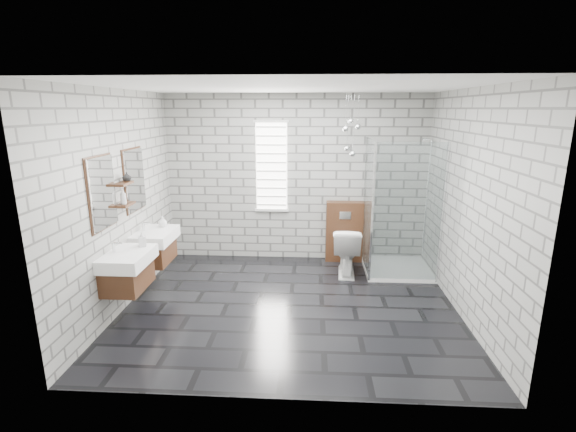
# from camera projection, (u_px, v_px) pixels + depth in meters

# --- Properties ---
(floor) EXTENTS (4.20, 3.60, 0.02)m
(floor) POSITION_uv_depth(u_px,v_px,m) (290.00, 306.00, 5.39)
(floor) COLOR black
(floor) RESTS_ON ground
(ceiling) EXTENTS (4.20, 3.60, 0.02)m
(ceiling) POSITION_uv_depth(u_px,v_px,m) (290.00, 86.00, 4.71)
(ceiling) COLOR white
(ceiling) RESTS_ON wall_back
(wall_back) EXTENTS (4.20, 0.02, 2.70)m
(wall_back) POSITION_uv_depth(u_px,v_px,m) (296.00, 179.00, 6.80)
(wall_back) COLOR #9F9F9A
(wall_back) RESTS_ON floor
(wall_front) EXTENTS (4.20, 0.02, 2.70)m
(wall_front) POSITION_uv_depth(u_px,v_px,m) (278.00, 254.00, 3.30)
(wall_front) COLOR #9F9F9A
(wall_front) RESTS_ON floor
(wall_left) EXTENTS (0.02, 3.60, 2.70)m
(wall_left) POSITION_uv_depth(u_px,v_px,m) (121.00, 201.00, 5.17)
(wall_left) COLOR #9F9F9A
(wall_left) RESTS_ON floor
(wall_right) EXTENTS (0.02, 3.60, 2.70)m
(wall_right) POSITION_uv_depth(u_px,v_px,m) (468.00, 206.00, 4.93)
(wall_right) COLOR #9F9F9A
(wall_right) RESTS_ON floor
(vanity_left) EXTENTS (0.47, 0.70, 1.57)m
(vanity_left) POSITION_uv_depth(u_px,v_px,m) (124.00, 260.00, 4.84)
(vanity_left) COLOR #482816
(vanity_left) RESTS_ON wall_left
(vanity_right) EXTENTS (0.47, 0.70, 1.57)m
(vanity_right) POSITION_uv_depth(u_px,v_px,m) (152.00, 237.00, 5.69)
(vanity_right) COLOR #482816
(vanity_right) RESTS_ON wall_left
(shelf_lower) EXTENTS (0.14, 0.30, 0.03)m
(shelf_lower) POSITION_uv_depth(u_px,v_px,m) (125.00, 204.00, 5.12)
(shelf_lower) COLOR #482816
(shelf_lower) RESTS_ON wall_left
(shelf_upper) EXTENTS (0.14, 0.30, 0.03)m
(shelf_upper) POSITION_uv_depth(u_px,v_px,m) (123.00, 184.00, 5.06)
(shelf_upper) COLOR #482816
(shelf_upper) RESTS_ON wall_left
(window) EXTENTS (0.56, 0.05, 1.48)m
(window) POSITION_uv_depth(u_px,v_px,m) (271.00, 167.00, 6.74)
(window) COLOR white
(window) RESTS_ON wall_back
(cistern_panel) EXTENTS (0.60, 0.20, 1.00)m
(cistern_panel) POSITION_uv_depth(u_px,v_px,m) (344.00, 232.00, 6.86)
(cistern_panel) COLOR #482816
(cistern_panel) RESTS_ON floor
(flush_plate) EXTENTS (0.18, 0.01, 0.12)m
(flush_plate) POSITION_uv_depth(u_px,v_px,m) (345.00, 215.00, 6.68)
(flush_plate) COLOR silver
(flush_plate) RESTS_ON cistern_panel
(shower_enclosure) EXTENTS (1.00, 1.00, 2.03)m
(shower_enclosure) POSITION_uv_depth(u_px,v_px,m) (393.00, 242.00, 6.32)
(shower_enclosure) COLOR white
(shower_enclosure) RESTS_ON floor
(pendant_cluster) EXTENTS (0.28, 0.26, 0.93)m
(pendant_cluster) POSITION_uv_depth(u_px,v_px,m) (351.00, 135.00, 6.13)
(pendant_cluster) COLOR silver
(pendant_cluster) RESTS_ON ceiling
(toilet) EXTENTS (0.46, 0.75, 0.74)m
(toilet) POSITION_uv_depth(u_px,v_px,m) (347.00, 250.00, 6.34)
(toilet) COLOR white
(toilet) RESTS_ON floor
(soap_bottle_a) EXTENTS (0.11, 0.11, 0.19)m
(soap_bottle_a) POSITION_uv_depth(u_px,v_px,m) (142.00, 239.00, 5.01)
(soap_bottle_a) COLOR #B2B2B2
(soap_bottle_a) RESTS_ON vanity_left
(soap_bottle_b) EXTENTS (0.16, 0.16, 0.15)m
(soap_bottle_b) POSITION_uv_depth(u_px,v_px,m) (162.00, 222.00, 5.85)
(soap_bottle_b) COLOR #B2B2B2
(soap_bottle_b) RESTS_ON vanity_right
(soap_bottle_c) EXTENTS (0.07, 0.08, 0.19)m
(soap_bottle_c) POSITION_uv_depth(u_px,v_px,m) (123.00, 197.00, 5.03)
(soap_bottle_c) COLOR #B2B2B2
(soap_bottle_c) RESTS_ON shelf_lower
(vase) EXTENTS (0.14, 0.14, 0.11)m
(vase) POSITION_uv_depth(u_px,v_px,m) (127.00, 177.00, 5.13)
(vase) COLOR #B2B2B2
(vase) RESTS_ON shelf_upper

